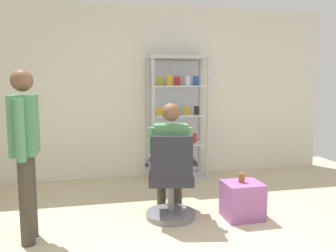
# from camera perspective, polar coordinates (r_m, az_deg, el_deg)

# --- Properties ---
(back_wall) EXTENTS (6.00, 0.10, 2.70)m
(back_wall) POSITION_cam_1_polar(r_m,az_deg,el_deg) (5.59, -3.13, 5.56)
(back_wall) COLOR silver
(back_wall) RESTS_ON ground
(display_cabinet_main) EXTENTS (0.90, 0.45, 1.90)m
(display_cabinet_main) POSITION_cam_1_polar(r_m,az_deg,el_deg) (5.46, 1.46, 1.51)
(display_cabinet_main) COLOR #B7B7BC
(display_cabinet_main) RESTS_ON ground
(office_chair) EXTENTS (0.61, 0.57, 0.96)m
(office_chair) POSITION_cam_1_polar(r_m,az_deg,el_deg) (3.87, 0.48, -9.62)
(office_chair) COLOR slate
(office_chair) RESTS_ON ground
(seated_shopkeeper) EXTENTS (0.54, 0.61, 1.29)m
(seated_shopkeeper) POSITION_cam_1_polar(r_m,az_deg,el_deg) (3.95, 0.40, -4.50)
(seated_shopkeeper) COLOR #3F382D
(seated_shopkeeper) RESTS_ON ground
(storage_crate) EXTENTS (0.42, 0.36, 0.41)m
(storage_crate) POSITION_cam_1_polar(r_m,az_deg,el_deg) (4.05, 12.10, -11.82)
(storage_crate) COLOR #9E599E
(storage_crate) RESTS_ON ground
(tea_glass) EXTENTS (0.07, 0.07, 0.11)m
(tea_glass) POSITION_cam_1_polar(r_m,az_deg,el_deg) (3.98, 12.00, -8.31)
(tea_glass) COLOR brown
(tea_glass) RESTS_ON storage_crate
(standing_customer) EXTENTS (0.22, 0.52, 1.63)m
(standing_customer) POSITION_cam_1_polar(r_m,az_deg,el_deg) (3.50, -22.38, -2.91)
(standing_customer) COLOR #3F382D
(standing_customer) RESTS_ON ground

